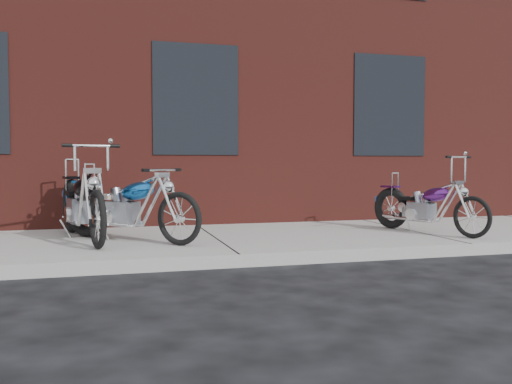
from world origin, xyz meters
name	(u,v)px	position (x,y,z in m)	size (l,w,h in m)	color
ground	(240,268)	(0.00, 0.00, 0.00)	(120.00, 120.00, 0.00)	black
sidewalk	(214,242)	(0.00, 1.50, 0.07)	(22.00, 3.00, 0.15)	#A5A29A
building_brick	(164,50)	(0.00, 8.00, 4.00)	(22.00, 10.00, 8.00)	maroon
chopper_purple	(426,208)	(3.07, 1.14, 0.51)	(0.81, 1.89, 1.12)	black
chopper_blue	(126,209)	(-1.17, 1.45, 0.57)	(1.70, 1.72, 1.00)	black
chopper_third	(82,206)	(-1.73, 1.73, 0.59)	(0.78, 2.42, 1.25)	black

